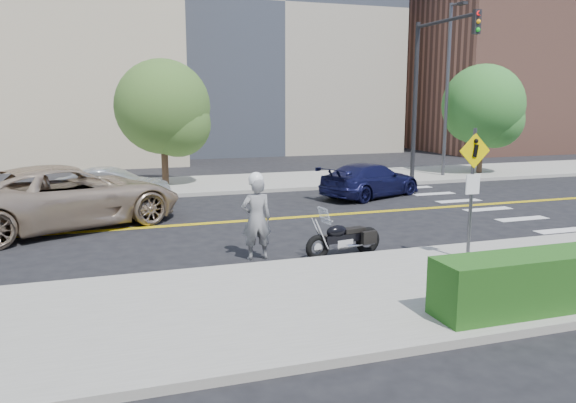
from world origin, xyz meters
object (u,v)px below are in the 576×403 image
at_px(pedestrian_sign, 472,181).
at_px(parked_car_silver, 112,187).
at_px(motorcyclist, 256,216).
at_px(suv, 67,196).
at_px(motorcycle, 344,230).
at_px(parked_car_blue, 371,180).

height_order(pedestrian_sign, parked_car_silver, pedestrian_sign).
height_order(motorcyclist, suv, motorcyclist).
bearing_deg(motorcycle, pedestrian_sign, -45.97).
distance_m(pedestrian_sign, parked_car_blue, 9.43).
xyz_separation_m(pedestrian_sign, motorcyclist, (-4.48, 2.04, -0.91)).
height_order(suv, parked_car_silver, suv).
relative_size(pedestrian_sign, motorcyclist, 1.42).
relative_size(pedestrian_sign, suv, 0.44).
bearing_deg(suv, parked_car_blue, -103.17).
height_order(pedestrian_sign, parked_car_blue, pedestrian_sign).
relative_size(motorcyclist, parked_car_silver, 0.52).
bearing_deg(motorcyclist, pedestrian_sign, 156.71).
height_order(pedestrian_sign, motorcycle, pedestrian_sign).
distance_m(pedestrian_sign, motorcyclist, 5.00).
relative_size(motorcycle, parked_car_blue, 0.45).
bearing_deg(motorcycle, motorcyclist, 161.49).
bearing_deg(motorcyclist, motorcycle, 172.53).
relative_size(motorcyclist, suv, 0.31).
bearing_deg(motorcycle, parked_car_silver, 111.55).
xyz_separation_m(parked_car_silver, parked_car_blue, (9.66, -1.21, -0.01)).
height_order(motorcycle, parked_car_silver, parked_car_silver).
distance_m(pedestrian_sign, suv, 11.46).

